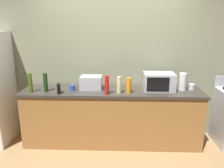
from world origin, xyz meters
TOP-DOWN VIEW (x-y plane):
  - ground_plane at (0.00, 0.00)m, footprint 8.00×8.00m
  - back_wall at (0.00, 0.81)m, footprint 6.40×0.10m
  - counter_run at (0.00, 0.40)m, footprint 2.84×0.64m
  - microwave at (0.74, 0.45)m, footprint 0.48×0.35m
  - toaster_oven at (-0.34, 0.46)m, footprint 0.34×0.26m
  - paper_towel_roll at (1.11, 0.45)m, footprint 0.12×0.12m
  - cordless_phone at (-0.79, 0.20)m, footprint 0.07×0.12m
  - bottle_olive_oil at (-1.24, 0.25)m, footprint 0.06×0.06m
  - bottle_hot_sauce at (-0.07, 0.19)m, footprint 0.06×0.06m
  - bottle_hand_soap at (0.11, 0.25)m, footprint 0.07×0.07m
  - bottle_wine at (-1.02, 0.29)m, footprint 0.07×0.07m
  - bottle_dish_soap at (0.26, 0.25)m, footprint 0.08×0.08m
  - mug_blue at (-0.62, 0.37)m, footprint 0.09×0.09m
  - mug_white at (1.27, 0.49)m, footprint 0.09×0.09m

SIDE VIEW (x-z plane):
  - ground_plane at x=0.00m, z-range 0.00..0.00m
  - counter_run at x=0.00m, z-range 0.00..0.90m
  - mug_blue at x=-0.62m, z-range 0.90..0.99m
  - mug_white at x=1.27m, z-range 0.90..0.99m
  - cordless_phone at x=-0.79m, z-range 0.90..1.05m
  - toaster_oven at x=-0.34m, z-range 0.90..1.11m
  - bottle_dish_soap at x=0.26m, z-range 0.90..1.14m
  - bottle_hand_soap at x=0.11m, z-range 0.90..1.15m
  - microwave at x=0.74m, z-range 0.90..1.17m
  - paper_towel_roll at x=1.11m, z-range 0.90..1.17m
  - bottle_hot_sauce at x=-0.07m, z-range 0.90..1.18m
  - bottle_wine at x=-1.02m, z-range 0.90..1.19m
  - bottle_olive_oil at x=-1.24m, z-range 0.90..1.20m
  - back_wall at x=0.00m, z-range 0.00..2.70m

